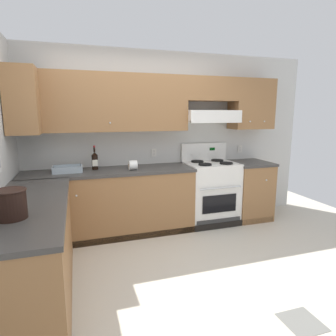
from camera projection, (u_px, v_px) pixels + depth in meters
The scene contains 10 objects.
ground_plane at pixel (167, 276), 2.99m from camera, with size 7.04×7.04×0.00m, color beige.
floor_accent_tile at pixel (302, 322), 2.32m from camera, with size 0.30×0.30×0.01m, color slate.
wall_back at pixel (161, 126), 4.26m from camera, with size 4.68×0.57×2.55m.
counter_back_run at pixel (143, 200), 4.07m from camera, with size 3.60×0.65×0.91m.
counter_left_run at pixel (33, 253), 2.52m from camera, with size 0.63×1.91×0.91m.
stove at pixel (211, 192), 4.40m from camera, with size 0.76×0.62×1.20m.
wine_bottle at pixel (95, 160), 3.88m from camera, with size 0.08×0.08×0.33m.
bowl at pixel (68, 170), 3.72m from camera, with size 0.37×0.25×0.08m.
bucket at pixel (10, 203), 2.06m from camera, with size 0.23×0.23×0.22m.
paper_towel_roll at pixel (133, 165), 3.87m from camera, with size 0.11×0.13×0.13m.
Camera 1 is at (-0.82, -2.60, 1.66)m, focal length 30.72 mm.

